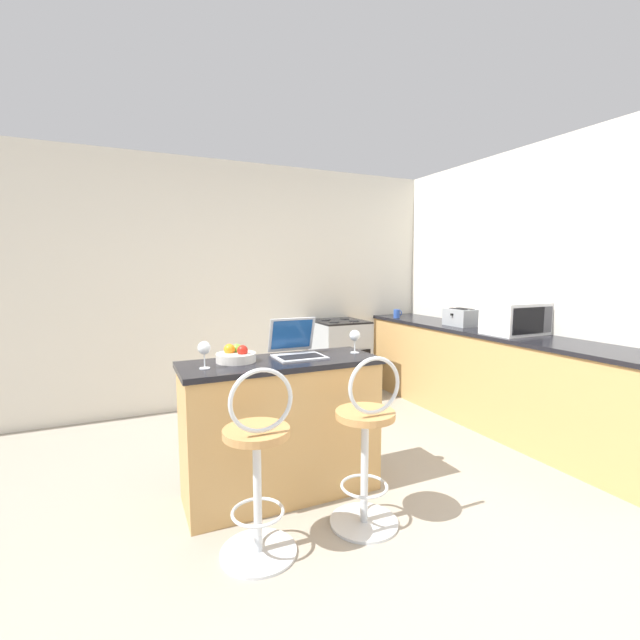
{
  "coord_description": "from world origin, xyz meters",
  "views": [
    {
      "loc": [
        -1.16,
        -1.81,
        1.48
      ],
      "look_at": [
        0.51,
        1.82,
        1.0
      ],
      "focal_mm": 24.0,
      "sensor_mm": 36.0,
      "label": 1
    }
  ],
  "objects_px": {
    "bar_stool_far": "(366,447)",
    "fruit_bowl": "(236,356)",
    "microwave": "(516,318)",
    "mug_blue": "(397,314)",
    "toaster": "(461,317)",
    "mug_red": "(449,316)",
    "wine_glass_short": "(355,336)",
    "laptop": "(296,347)",
    "stove_range": "(339,359)",
    "bar_stool_near": "(258,468)",
    "wine_glass_tall": "(204,349)"
  },
  "relations": [
    {
      "from": "wine_glass_tall",
      "to": "fruit_bowl",
      "type": "height_order",
      "value": "wine_glass_tall"
    },
    {
      "from": "microwave",
      "to": "toaster",
      "type": "bearing_deg",
      "value": 92.25
    },
    {
      "from": "bar_stool_far",
      "to": "toaster",
      "type": "distance_m",
      "value": 2.4
    },
    {
      "from": "toaster",
      "to": "mug_red",
      "type": "height_order",
      "value": "toaster"
    },
    {
      "from": "wine_glass_short",
      "to": "mug_blue",
      "type": "bearing_deg",
      "value": 47.76
    },
    {
      "from": "bar_stool_far",
      "to": "wine_glass_tall",
      "type": "bearing_deg",
      "value": 148.02
    },
    {
      "from": "stove_range",
      "to": "wine_glass_short",
      "type": "height_order",
      "value": "wine_glass_short"
    },
    {
      "from": "wine_glass_short",
      "to": "bar_stool_near",
      "type": "bearing_deg",
      "value": -147.61
    },
    {
      "from": "microwave",
      "to": "mug_red",
      "type": "height_order",
      "value": "microwave"
    },
    {
      "from": "microwave",
      "to": "mug_blue",
      "type": "bearing_deg",
      "value": 97.61
    },
    {
      "from": "bar_stool_far",
      "to": "wine_glass_short",
      "type": "relative_size",
      "value": 6.33
    },
    {
      "from": "bar_stool_far",
      "to": "stove_range",
      "type": "distance_m",
      "value": 2.47
    },
    {
      "from": "fruit_bowl",
      "to": "laptop",
      "type": "bearing_deg",
      "value": 1.5
    },
    {
      "from": "laptop",
      "to": "wine_glass_tall",
      "type": "bearing_deg",
      "value": -168.94
    },
    {
      "from": "toaster",
      "to": "mug_blue",
      "type": "bearing_deg",
      "value": 101.46
    },
    {
      "from": "wine_glass_short",
      "to": "bar_stool_far",
      "type": "bearing_deg",
      "value": -112.56
    },
    {
      "from": "bar_stool_near",
      "to": "mug_blue",
      "type": "bearing_deg",
      "value": 42.98
    },
    {
      "from": "laptop",
      "to": "wine_glass_short",
      "type": "distance_m",
      "value": 0.42
    },
    {
      "from": "fruit_bowl",
      "to": "wine_glass_short",
      "type": "bearing_deg",
      "value": -4.4
    },
    {
      "from": "wine_glass_short",
      "to": "fruit_bowl",
      "type": "height_order",
      "value": "wine_glass_short"
    },
    {
      "from": "bar_stool_far",
      "to": "mug_red",
      "type": "distance_m",
      "value": 2.78
    },
    {
      "from": "bar_stool_near",
      "to": "fruit_bowl",
      "type": "height_order",
      "value": "same"
    },
    {
      "from": "bar_stool_far",
      "to": "microwave",
      "type": "bearing_deg",
      "value": 19.72
    },
    {
      "from": "stove_range",
      "to": "toaster",
      "type": "bearing_deg",
      "value": -44.87
    },
    {
      "from": "bar_stool_far",
      "to": "mug_blue",
      "type": "distance_m",
      "value": 2.86
    },
    {
      "from": "laptop",
      "to": "wine_glass_short",
      "type": "xyz_separation_m",
      "value": [
        0.41,
        -0.07,
        0.05
      ]
    },
    {
      "from": "wine_glass_short",
      "to": "mug_red",
      "type": "relative_size",
      "value": 1.64
    },
    {
      "from": "wine_glass_tall",
      "to": "toaster",
      "type": "bearing_deg",
      "value": 17.17
    },
    {
      "from": "mug_red",
      "to": "wine_glass_tall",
      "type": "distance_m",
      "value": 3.17
    },
    {
      "from": "toaster",
      "to": "wine_glass_short",
      "type": "xyz_separation_m",
      "value": [
        -1.69,
        -0.79,
        0.03
      ]
    },
    {
      "from": "mug_blue",
      "to": "fruit_bowl",
      "type": "bearing_deg",
      "value": -145.43
    },
    {
      "from": "bar_stool_near",
      "to": "microwave",
      "type": "relative_size",
      "value": 1.95
    },
    {
      "from": "fruit_bowl",
      "to": "mug_blue",
      "type": "height_order",
      "value": "fruit_bowl"
    },
    {
      "from": "mug_red",
      "to": "mug_blue",
      "type": "xyz_separation_m",
      "value": [
        -0.37,
        0.48,
        0.0
      ]
    },
    {
      "from": "wine_glass_tall",
      "to": "laptop",
      "type": "bearing_deg",
      "value": 11.06
    },
    {
      "from": "bar_stool_near",
      "to": "mug_red",
      "type": "xyz_separation_m",
      "value": [
        2.75,
        1.74,
        0.47
      ]
    },
    {
      "from": "laptop",
      "to": "stove_range",
      "type": "height_order",
      "value": "laptop"
    },
    {
      "from": "bar_stool_far",
      "to": "laptop",
      "type": "relative_size",
      "value": 3.14
    },
    {
      "from": "toaster",
      "to": "mug_red",
      "type": "bearing_deg",
      "value": 63.88
    },
    {
      "from": "bar_stool_far",
      "to": "fruit_bowl",
      "type": "relative_size",
      "value": 4.08
    },
    {
      "from": "toaster",
      "to": "stove_range",
      "type": "distance_m",
      "value": 1.41
    },
    {
      "from": "bar_stool_near",
      "to": "bar_stool_far",
      "type": "height_order",
      "value": "same"
    },
    {
      "from": "microwave",
      "to": "bar_stool_near",
      "type": "bearing_deg",
      "value": -164.88
    },
    {
      "from": "laptop",
      "to": "toaster",
      "type": "relative_size",
      "value": 1.04
    },
    {
      "from": "microwave",
      "to": "wine_glass_short",
      "type": "distance_m",
      "value": 1.73
    },
    {
      "from": "microwave",
      "to": "bar_stool_far",
      "type": "bearing_deg",
      "value": -160.28
    },
    {
      "from": "toaster",
      "to": "stove_range",
      "type": "height_order",
      "value": "toaster"
    },
    {
      "from": "mug_blue",
      "to": "bar_stool_near",
      "type": "bearing_deg",
      "value": -137.02
    },
    {
      "from": "bar_stool_near",
      "to": "laptop",
      "type": "relative_size",
      "value": 3.14
    },
    {
      "from": "toaster",
      "to": "wine_glass_short",
      "type": "distance_m",
      "value": 1.87
    }
  ]
}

